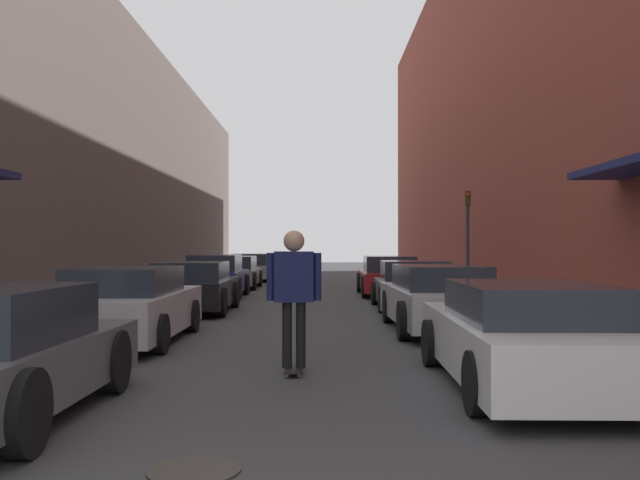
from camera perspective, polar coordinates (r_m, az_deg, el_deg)
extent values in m
plane|color=#38383A|center=(20.51, -1.18, -5.16)|extent=(100.75, 100.75, 0.00)
cube|color=gray|center=(25.62, -11.79, -4.07)|extent=(1.80, 45.80, 0.12)
cube|color=gray|center=(25.45, 9.98, -4.10)|extent=(1.80, 45.80, 0.12)
cube|color=#564C47|center=(26.48, -17.96, 5.91)|extent=(4.00, 45.80, 9.21)
cube|color=brown|center=(26.57, 16.25, 10.90)|extent=(4.00, 45.80, 13.81)
cylinder|color=black|center=(8.56, -15.93, -9.35)|extent=(0.18, 0.72, 0.72)
cylinder|color=black|center=(6.25, -22.39, -12.68)|extent=(0.18, 0.72, 0.72)
cube|color=#B7B7BC|center=(12.92, -14.91, -5.61)|extent=(1.78, 4.51, 0.69)
cube|color=#232833|center=(12.67, -15.17, -3.13)|extent=(1.56, 2.35, 0.45)
cylinder|color=black|center=(14.51, -16.77, -5.85)|extent=(0.18, 0.63, 0.63)
cylinder|color=black|center=(14.11, -10.04, -6.01)|extent=(0.18, 0.63, 0.63)
cylinder|color=black|center=(11.89, -20.71, -7.04)|extent=(0.18, 0.63, 0.63)
cylinder|color=black|center=(11.39, -12.53, -7.35)|extent=(0.18, 0.63, 0.63)
cube|color=black|center=(18.36, -10.00, -4.12)|extent=(1.91, 4.24, 0.62)
cube|color=#232833|center=(18.13, -10.11, -2.46)|extent=(1.66, 2.21, 0.45)
cylinder|color=black|center=(19.83, -11.92, -4.29)|extent=(0.18, 0.71, 0.71)
cylinder|color=black|center=(19.53, -6.70, -4.35)|extent=(0.18, 0.71, 0.71)
cylinder|color=black|center=(17.29, -13.73, -4.85)|extent=(0.18, 0.71, 0.71)
cylinder|color=black|center=(16.95, -7.75, -4.95)|extent=(0.18, 0.71, 0.71)
cube|color=navy|center=(23.30, -8.21, -3.28)|extent=(1.71, 3.97, 0.67)
cube|color=#232833|center=(23.08, -8.28, -1.83)|extent=(1.51, 2.06, 0.52)
cylinder|color=black|center=(24.66, -9.73, -3.54)|extent=(0.18, 0.70, 0.70)
cylinder|color=black|center=(24.43, -5.85, -3.57)|extent=(0.18, 0.70, 0.70)
cylinder|color=black|center=(22.24, -10.81, -3.87)|extent=(0.18, 0.70, 0.70)
cylinder|color=black|center=(21.99, -6.51, -3.92)|extent=(0.18, 0.70, 0.70)
cube|color=gray|center=(28.23, -6.81, -2.90)|extent=(1.87, 4.17, 0.57)
cube|color=#232833|center=(28.01, -6.86, -1.81)|extent=(1.63, 2.18, 0.51)
cylinder|color=black|center=(29.63, -8.24, -3.04)|extent=(0.18, 0.68, 0.68)
cylinder|color=black|center=(29.43, -4.77, -3.06)|extent=(0.18, 0.68, 0.68)
cylinder|color=black|center=(27.09, -9.03, -3.28)|extent=(0.18, 0.68, 0.68)
cylinder|color=black|center=(26.86, -5.23, -3.31)|extent=(0.18, 0.68, 0.68)
cube|color=gray|center=(34.02, -5.44, -2.48)|extent=(1.93, 4.42, 0.57)
cube|color=#232833|center=(33.78, -5.48, -1.55)|extent=(1.69, 2.30, 0.54)
cylinder|color=black|center=(35.48, -6.73, -2.61)|extent=(0.18, 0.67, 0.67)
cylinder|color=black|center=(35.31, -3.72, -2.63)|extent=(0.18, 0.67, 0.67)
cylinder|color=black|center=(32.77, -7.30, -2.79)|extent=(0.18, 0.67, 0.67)
cylinder|color=black|center=(32.58, -4.04, -2.81)|extent=(0.18, 0.67, 0.67)
cube|color=silver|center=(8.92, 16.17, -8.07)|extent=(1.93, 4.75, 0.64)
cube|color=#232833|center=(8.64, 16.60, -4.76)|extent=(1.66, 2.48, 0.42)
cylinder|color=black|center=(10.17, 8.94, -8.13)|extent=(0.18, 0.65, 0.65)
cylinder|color=black|center=(10.59, 18.68, -7.81)|extent=(0.18, 0.65, 0.65)
cylinder|color=black|center=(7.33, 12.52, -11.14)|extent=(0.18, 0.65, 0.65)
cube|color=#B7B7BC|center=(14.31, 9.52, -5.11)|extent=(1.88, 4.75, 0.65)
cube|color=#232833|center=(14.04, 9.67, -2.94)|extent=(1.61, 2.49, 0.45)
cylinder|color=black|center=(15.66, 5.52, -5.32)|extent=(0.18, 0.71, 0.71)
cylinder|color=black|center=(15.91, 11.72, -5.24)|extent=(0.18, 0.71, 0.71)
cylinder|color=black|center=(12.77, 6.76, -6.43)|extent=(0.18, 0.71, 0.71)
cylinder|color=black|center=(13.08, 14.32, -6.28)|extent=(0.18, 0.71, 0.71)
cube|color=#515459|center=(19.23, 7.56, -4.08)|extent=(2.00, 4.04, 0.57)
cube|color=#232833|center=(19.00, 7.64, -2.47)|extent=(1.73, 2.12, 0.53)
cylinder|color=black|center=(20.37, 4.50, -4.26)|extent=(0.18, 0.66, 0.66)
cylinder|color=black|center=(20.60, 9.69, -4.21)|extent=(0.18, 0.66, 0.66)
cylinder|color=black|center=(17.91, 5.11, -4.79)|extent=(0.18, 0.66, 0.66)
cylinder|color=black|center=(18.17, 10.99, -4.72)|extent=(0.18, 0.66, 0.66)
cube|color=maroon|center=(24.30, 5.60, -3.24)|extent=(1.92, 4.58, 0.61)
cube|color=#232833|center=(24.05, 5.65, -1.92)|extent=(1.66, 2.39, 0.53)
cylinder|color=black|center=(25.65, 3.28, -3.42)|extent=(0.18, 0.70, 0.70)
cylinder|color=black|center=(25.81, 7.30, -3.40)|extent=(0.18, 0.70, 0.70)
cylinder|color=black|center=(22.83, 3.67, -3.79)|extent=(0.18, 0.70, 0.70)
cylinder|color=black|center=(23.02, 8.19, -3.76)|extent=(0.18, 0.70, 0.70)
cube|color=black|center=(9.54, -2.00, -10.24)|extent=(0.20, 0.78, 0.02)
cylinder|color=beige|center=(9.79, -2.40, -10.20)|extent=(0.03, 0.06, 0.06)
cylinder|color=beige|center=(9.79, -1.49, -10.21)|extent=(0.03, 0.06, 0.06)
cylinder|color=beige|center=(9.30, -2.53, -10.72)|extent=(0.03, 0.06, 0.06)
cylinder|color=beige|center=(9.30, -1.58, -10.73)|extent=(0.03, 0.06, 0.06)
cylinder|color=black|center=(9.48, -2.55, -7.59)|extent=(0.13, 0.13, 0.87)
cylinder|color=black|center=(9.47, -1.44, -7.60)|extent=(0.13, 0.13, 0.87)
cube|color=#191E4C|center=(9.41, -2.00, -2.95)|extent=(0.52, 0.23, 0.67)
sphere|color=tan|center=(9.40, -2.00, -0.08)|extent=(0.28, 0.28, 0.28)
cylinder|color=#191E4C|center=(9.42, -3.89, -2.95)|extent=(0.10, 0.10, 0.63)
cylinder|color=#191E4C|center=(9.40, -0.10, -2.95)|extent=(0.10, 0.10, 0.63)
cylinder|color=#332D28|center=(5.66, -9.96, -17.70)|extent=(0.70, 0.70, 0.02)
cylinder|color=#2D2D2D|center=(21.79, 11.83, -0.33)|extent=(0.10, 0.10, 3.21)
cube|color=#332D0F|center=(21.83, 11.83, 3.29)|extent=(0.16, 0.16, 0.45)
sphere|color=red|center=(21.75, 11.87, 3.60)|extent=(0.11, 0.11, 0.11)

